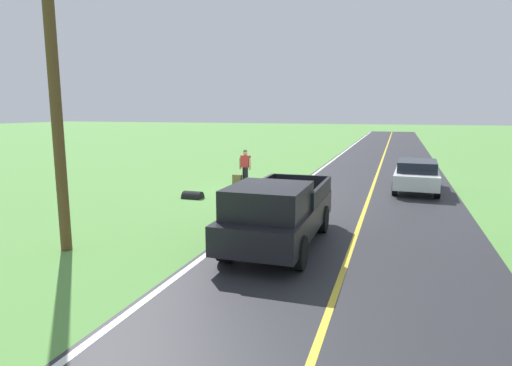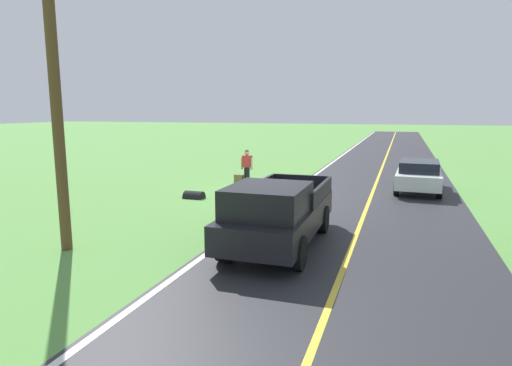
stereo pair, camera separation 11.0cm
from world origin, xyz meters
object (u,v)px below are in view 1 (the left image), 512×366
(sedan_near_oncoming, at_px, (417,175))
(suitcase_carried, at_px, (237,180))
(pickup_truck_passing, at_px, (277,212))
(hitchhiker_walking, at_px, (245,165))
(utility_pole_roadside, at_px, (54,76))

(sedan_near_oncoming, bearing_deg, suitcase_carried, 6.04)
(pickup_truck_passing, xyz_separation_m, sedan_near_oncoming, (-3.83, -9.86, -0.21))
(hitchhiker_walking, distance_m, utility_pole_roadside, 11.55)
(suitcase_carried, bearing_deg, utility_pole_roadside, 2.11)
(hitchhiker_walking, relative_size, sedan_near_oncoming, 0.39)
(pickup_truck_passing, distance_m, utility_pole_roadside, 6.57)
(hitchhiker_walking, distance_m, pickup_truck_passing, 9.91)
(pickup_truck_passing, bearing_deg, sedan_near_oncoming, -111.22)
(pickup_truck_passing, height_order, utility_pole_roadside, utility_pole_roadside)
(suitcase_carried, relative_size, utility_pole_roadside, 0.06)
(pickup_truck_passing, bearing_deg, hitchhiker_walking, -65.52)
(sedan_near_oncoming, distance_m, utility_pole_roadside, 15.32)
(hitchhiker_walking, bearing_deg, sedan_near_oncoming, -173.92)
(suitcase_carried, bearing_deg, hitchhiker_walking, 100.86)
(utility_pole_roadside, bearing_deg, pickup_truck_passing, -159.59)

